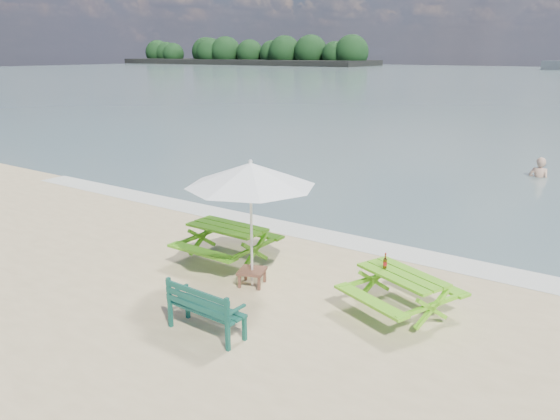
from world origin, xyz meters
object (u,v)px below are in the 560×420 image
Objects in this scene: patio_umbrella at (251,175)px; picnic_table_right at (401,294)px; picnic_table_left at (227,245)px; side_table at (252,277)px; swimmer at (538,183)px; beer_bottle at (385,263)px; park_bench at (207,319)px.

picnic_table_right is at bearing 10.25° from patio_umbrella.
side_table is (1.12, -0.65, -0.21)m from picnic_table_left.
picnic_table_right is at bearing -89.75° from swimmer.
patio_umbrella reaches higher than beer_bottle.
picnic_table_left is at bearing -107.25° from swimmer.
beer_bottle is at bearing 12.93° from side_table.
picnic_table_right is 3.18m from park_bench.
side_table is at bearing -89.55° from patio_umbrella.
swimmer is at bearing 78.31° from patio_umbrella.
side_table is 13.07m from swimmer.
picnic_table_right reaches higher than swimmer.
picnic_table_right is at bearing 10.25° from side_table.
swimmer is (0.28, 12.25, -1.01)m from beer_bottle.
park_bench is 1.90m from side_table.
picnic_table_left is 2.97m from park_bench.
side_table is 1.93m from patio_umbrella.
park_bench is 3.05m from beer_bottle.
park_bench is 14.78m from swimmer.
patio_umbrella is (1.12, -0.65, 1.72)m from picnic_table_left.
park_bench is at bearing -74.03° from patio_umbrella.
side_table is 2.51m from beer_bottle.
picnic_table_left is 3.83m from picnic_table_right.
swimmer is (-0.05, 12.30, -0.56)m from picnic_table_right.
beer_bottle is at bearing -1.68° from picnic_table_left.
patio_umbrella is at bearing -167.07° from beer_bottle.
park_bench is 0.44× the size of patio_umbrella.
picnic_table_right is 7.94× the size of beer_bottle.
side_table is at bearing -101.69° from swimmer.
swimmer is (2.13, 14.61, -0.47)m from park_bench.
patio_umbrella reaches higher than swimmer.
picnic_table_right is 0.57m from beer_bottle.
picnic_table_left is at bearing 178.32° from beer_bottle.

